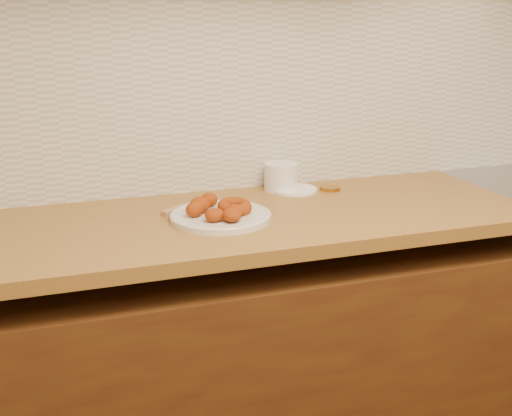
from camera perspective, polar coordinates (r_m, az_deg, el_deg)
name	(u,v)px	position (r m, az deg, el deg)	size (l,w,h in m)	color
wall_back	(317,49)	(2.21, 5.44, 13.88)	(4.00, 0.02, 2.70)	#BBAE8E
base_cabinet	(347,351)	(2.21, 8.07, -12.47)	(3.60, 0.60, 0.77)	#4E2E0F
butcher_block	(144,231)	(1.82, -9.91, -2.06)	(2.30, 0.62, 0.04)	olive
backsplash	(317,95)	(2.21, 5.46, 9.98)	(3.60, 0.02, 0.60)	beige
donut_plate	(221,217)	(1.83, -3.17, -0.77)	(0.29, 0.29, 0.02)	beige
ring_donut	(234,207)	(1.84, -1.94, 0.12)	(0.10, 0.10, 0.03)	#9C3B0E
fried_dough_chunks	(213,209)	(1.81, -3.83, -0.07)	(0.17, 0.23, 0.05)	#9C3B0E
plastic_tub	(281,177)	(2.13, 2.22, 2.80)	(0.11, 0.11, 0.09)	white
tub_lid	(294,190)	(2.13, 3.43, 1.64)	(0.15, 0.15, 0.01)	white
brass_jar_lid	(330,188)	(2.15, 6.60, 1.76)	(0.07, 0.07, 0.01)	#AC7123
wooden_utensil	(186,207)	(1.94, -6.23, 0.13)	(0.19, 0.02, 0.02)	#9D7651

